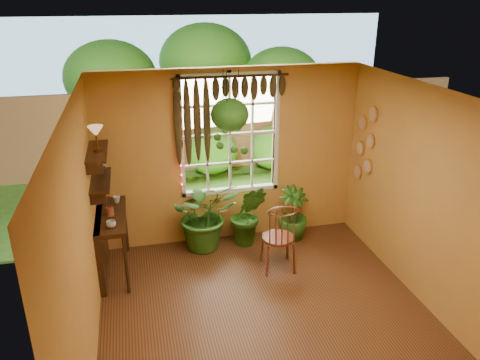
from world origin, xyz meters
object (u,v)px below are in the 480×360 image
(counter_ledge, at_px, (105,238))
(potted_plant_mid, at_px, (248,215))
(windsor_chair, at_px, (278,247))
(potted_plant_left, at_px, (205,214))
(hanging_basket, at_px, (230,120))

(counter_ledge, bearing_deg, potted_plant_mid, 8.99)
(windsor_chair, xyz_separation_m, potted_plant_left, (-0.90, 0.86, 0.21))
(potted_plant_mid, xyz_separation_m, hanging_basket, (-0.26, 0.07, 1.50))
(potted_plant_left, xyz_separation_m, potted_plant_mid, (0.66, -0.07, -0.06))
(hanging_basket, bearing_deg, windsor_chair, -59.66)
(windsor_chair, relative_size, hanging_basket, 0.99)
(windsor_chair, bearing_deg, potted_plant_mid, 111.51)
(potted_plant_left, height_order, potted_plant_mid, potted_plant_left)
(hanging_basket, bearing_deg, potted_plant_mid, -14.94)
(counter_ledge, xyz_separation_m, windsor_chair, (2.36, -0.46, -0.20))
(potted_plant_left, height_order, hanging_basket, hanging_basket)
(potted_plant_left, bearing_deg, counter_ledge, -164.38)
(counter_ledge, bearing_deg, hanging_basket, 12.33)
(counter_ledge, relative_size, potted_plant_left, 1.07)
(potted_plant_left, relative_size, hanging_basket, 0.91)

